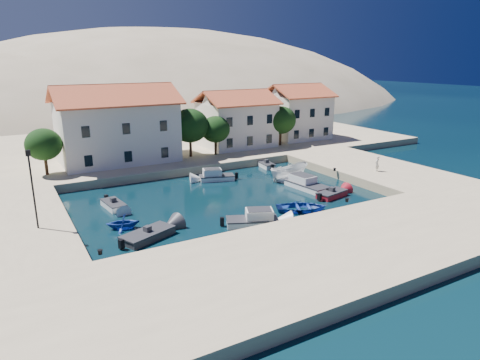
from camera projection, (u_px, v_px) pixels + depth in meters
name	position (u px, v px, depth m)	size (l,w,h in m)	color
ground	(280.00, 231.00, 35.37)	(400.00, 400.00, 0.00)	black
quay_south	(329.00, 253.00, 30.22)	(52.00, 12.00, 1.00)	tan
quay_east	(370.00, 169.00, 53.34)	(11.00, 20.00, 1.00)	tan
quay_west	(16.00, 229.00, 34.56)	(8.00, 20.00, 1.00)	tan
quay_north	(154.00, 145.00, 67.95)	(80.00, 36.00, 1.00)	tan
hills	(130.00, 165.00, 154.94)	(254.00, 176.00, 99.00)	gray
building_left	(117.00, 123.00, 54.30)	(14.70, 9.45, 9.70)	white
building_mid	(236.00, 118.00, 63.89)	(10.50, 8.40, 8.30)	white
building_right	(297.00, 111.00, 70.36)	(9.45, 8.40, 8.80)	white
trees	(201.00, 128.00, 57.47)	(37.30, 5.30, 6.45)	#382314
lamppost	(32.00, 182.00, 32.43)	(0.35, 0.25, 6.22)	black
bollards	(282.00, 200.00, 39.62)	(29.36, 9.56, 0.30)	black
motorboat_grey_sw	(148.00, 235.00, 33.89)	(4.77, 3.49, 1.25)	#2D2D32
cabin_cruiser_south	(252.00, 220.00, 36.54)	(4.78, 3.51, 1.60)	white
rowboat_south	(301.00, 211.00, 40.15)	(3.37, 4.72, 0.98)	#1B3B99
motorboat_red_se	(332.00, 194.00, 44.10)	(3.78, 2.31, 1.25)	maroon
cabin_cruiser_east	(307.00, 185.00, 46.83)	(2.68, 5.49, 1.60)	white
boat_east	(289.00, 180.00, 50.44)	(1.99, 5.28, 2.04)	white
motorboat_white_ne	(266.00, 165.00, 56.05)	(1.75, 3.14, 1.25)	white
rowboat_west	(123.00, 228.00, 35.97)	(2.34, 2.71, 1.43)	#1B3B99
motorboat_white_west	(114.00, 205.00, 40.82)	(1.86, 3.50, 1.25)	white
cabin_cruiser_north	(217.00, 176.00, 50.08)	(4.34, 2.81, 1.60)	white
pedestrian	(377.00, 164.00, 50.06)	(0.66, 0.43, 1.81)	beige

